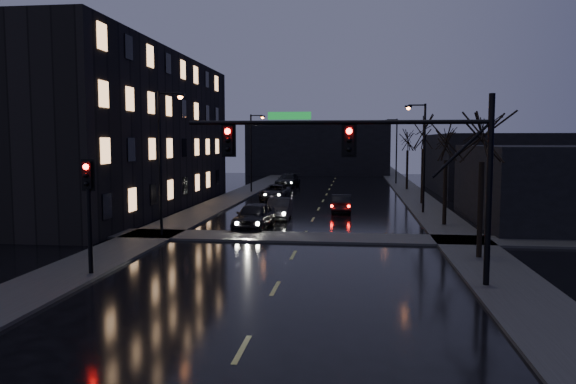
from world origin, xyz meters
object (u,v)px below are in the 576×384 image
(lead_car, at_px, (341,203))
(oncoming_car_b, at_px, (279,209))
(oncoming_car_c, at_px, (276,192))
(oncoming_car_a, at_px, (254,216))
(oncoming_car_d, at_px, (288,180))

(lead_car, bearing_deg, oncoming_car_b, 43.48)
(oncoming_car_c, bearing_deg, lead_car, -50.02)
(oncoming_car_a, height_order, oncoming_car_b, oncoming_car_a)
(oncoming_car_a, bearing_deg, oncoming_car_c, 98.71)
(oncoming_car_a, distance_m, oncoming_car_d, 31.14)
(oncoming_car_c, height_order, lead_car, oncoming_car_c)
(oncoming_car_a, xyz_separation_m, oncoming_car_d, (-1.69, 31.10, -0.03))
(oncoming_car_c, relative_size, lead_car, 1.23)
(oncoming_car_a, relative_size, lead_car, 1.15)
(lead_car, bearing_deg, oncoming_car_a, 57.90)
(oncoming_car_b, distance_m, lead_car, 5.88)
(lead_car, bearing_deg, oncoming_car_c, -54.60)
(oncoming_car_b, relative_size, lead_car, 1.05)
(oncoming_car_c, relative_size, oncoming_car_d, 0.95)
(oncoming_car_d, xyz_separation_m, lead_car, (6.71, -22.37, -0.09))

